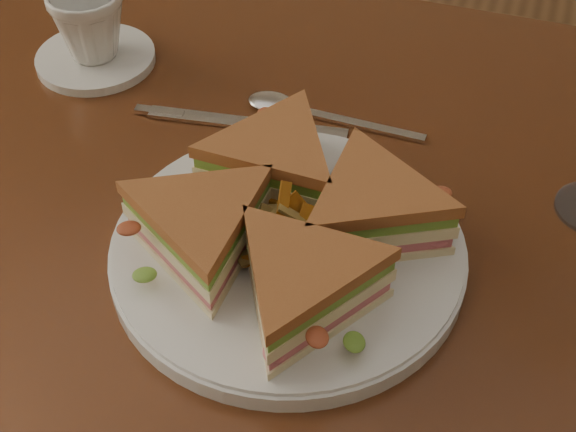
# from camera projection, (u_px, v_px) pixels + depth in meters

# --- Properties ---
(table) EXTENTS (1.20, 0.80, 0.75)m
(table) POSITION_uv_depth(u_px,v_px,m) (267.00, 285.00, 0.78)
(table) COLOR #381A0C
(table) RESTS_ON ground
(plate) EXTENTS (0.29, 0.29, 0.02)m
(plate) POSITION_uv_depth(u_px,v_px,m) (288.00, 252.00, 0.66)
(plate) COLOR silver
(plate) RESTS_ON table
(sandwich_wedges) EXTENTS (0.31, 0.31, 0.06)m
(sandwich_wedges) POSITION_uv_depth(u_px,v_px,m) (288.00, 220.00, 0.64)
(sandwich_wedges) COLOR #F6E7B6
(sandwich_wedges) RESTS_ON plate
(crisps_mound) EXTENTS (0.09, 0.09, 0.05)m
(crisps_mound) POSITION_uv_depth(u_px,v_px,m) (288.00, 224.00, 0.64)
(crisps_mound) COLOR #B16316
(crisps_mound) RESTS_ON plate
(spoon) EXTENTS (0.18, 0.03, 0.01)m
(spoon) POSITION_uv_depth(u_px,v_px,m) (292.00, 108.00, 0.81)
(spoon) COLOR silver
(spoon) RESTS_ON table
(knife) EXTENTS (0.21, 0.04, 0.00)m
(knife) POSITION_uv_depth(u_px,v_px,m) (233.00, 122.00, 0.79)
(knife) COLOR silver
(knife) RESTS_ON table
(saucer) EXTENTS (0.13, 0.13, 0.01)m
(saucer) POSITION_uv_depth(u_px,v_px,m) (96.00, 58.00, 0.87)
(saucer) COLOR silver
(saucer) RESTS_ON table
(coffee_cup) EXTENTS (0.10, 0.10, 0.07)m
(coffee_cup) POSITION_uv_depth(u_px,v_px,m) (89.00, 24.00, 0.84)
(coffee_cup) COLOR silver
(coffee_cup) RESTS_ON saucer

